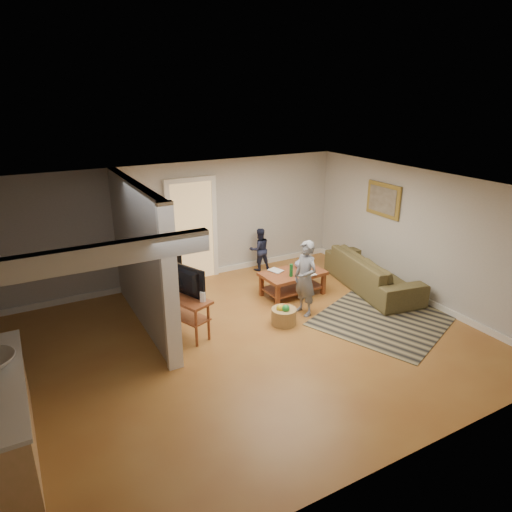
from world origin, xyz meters
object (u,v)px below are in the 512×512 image
at_px(speaker_right, 180,269).
at_px(toy_basket, 284,315).
at_px(sofa, 371,288).
at_px(toddler, 259,270).
at_px(child, 304,313).
at_px(speaker_left, 159,301).
at_px(tv_console, 182,299).
at_px(coffee_table, 293,277).

bearing_deg(speaker_right, toy_basket, -43.93).
relative_size(sofa, toddler, 2.46).
bearing_deg(child, speaker_left, -114.04).
bearing_deg(speaker_right, tv_console, -88.04).
distance_m(sofa, speaker_left, 4.36).
bearing_deg(speaker_left, coffee_table, -13.06).
bearing_deg(toddler, speaker_right, 12.61).
xyz_separation_m(coffee_table, child, (-0.27, -0.79, -0.38)).
bearing_deg(toddler, speaker_left, 35.32).
bearing_deg(toddler, child, 88.63).
bearing_deg(coffee_table, toddler, 87.43).
bearing_deg(toy_basket, coffee_table, 49.63).
xyz_separation_m(toy_basket, child, (0.54, 0.16, -0.16)).
height_order(speaker_left, toddler, speaker_left).
distance_m(tv_console, toy_basket, 1.79).
height_order(tv_console, toy_basket, tv_console).
distance_m(tv_console, speaker_right, 1.82).
bearing_deg(toy_basket, speaker_right, 115.56).
height_order(speaker_right, toddler, speaker_right).
height_order(speaker_right, toy_basket, speaker_right).
bearing_deg(tv_console, toddler, 15.45).
xyz_separation_m(tv_console, speaker_right, (0.58, 1.72, -0.17)).
bearing_deg(speaker_left, tv_console, -70.64).
distance_m(speaker_right, toddler, 2.00).
xyz_separation_m(tv_console, toy_basket, (1.65, -0.52, -0.47)).
distance_m(coffee_table, toddler, 1.53).
bearing_deg(sofa, speaker_left, 93.36).
bearing_deg(child, tv_console, -105.99).
height_order(coffee_table, speaker_left, speaker_left).
height_order(toy_basket, toddler, toddler).
xyz_separation_m(speaker_right, child, (1.61, -2.08, -0.45)).
distance_m(toy_basket, toddler, 2.59).
relative_size(coffee_table, speaker_left, 1.28).
height_order(tv_console, speaker_right, tv_console).
relative_size(tv_console, child, 0.84).
bearing_deg(toy_basket, toddler, 70.24).
bearing_deg(tv_console, speaker_left, 101.11).
xyz_separation_m(sofa, speaker_left, (-4.30, 0.50, 0.50)).
distance_m(sofa, coffee_table, 1.71).
distance_m(toy_basket, child, 0.58).
distance_m(speaker_left, toy_basket, 2.15).
bearing_deg(tv_console, toy_basket, -39.26).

